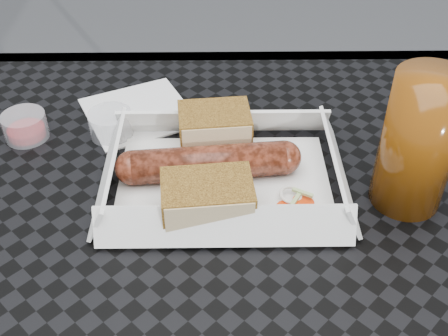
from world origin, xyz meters
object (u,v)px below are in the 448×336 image
food_tray (224,182)px  drink_glass (419,143)px  bratwurst (209,163)px  patio_table (205,317)px

food_tray → drink_glass: bearing=-7.6°
food_tray → bratwurst: bearing=151.4°
food_tray → bratwurst: 0.03m
patio_table → food_tray: bearing=79.9°
patio_table → bratwurst: 0.16m
patio_table → drink_glass: (0.20, 0.09, 0.15)m
patio_table → bratwurst: bratwurst is taller
food_tray → patio_table: bearing=-100.1°
patio_table → drink_glass: drink_glass is taller
bratwurst → drink_glass: size_ratio=1.36×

